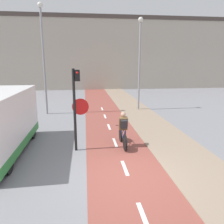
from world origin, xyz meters
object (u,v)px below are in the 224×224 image
street_lamp_far (43,49)px  street_lamp_sidewalk (140,55)px  cyclist_near (123,130)px  traffic_light_pole (76,101)px

street_lamp_far → street_lamp_sidewalk: (6.82, 0.56, -0.34)m
street_lamp_far → street_lamp_sidewalk: bearing=4.7°
street_lamp_far → cyclist_near: size_ratio=4.09×
traffic_light_pole → street_lamp_sidewalk: size_ratio=0.50×
street_lamp_sidewalk → traffic_light_pole: bearing=-120.4°
traffic_light_pole → street_lamp_far: bearing=108.8°
cyclist_near → street_lamp_sidewalk: bearing=71.3°
traffic_light_pole → street_lamp_far: size_ratio=0.45×
street_lamp_far → traffic_light_pole: bearing=-71.2°
traffic_light_pole → street_lamp_far: street_lamp_far is taller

